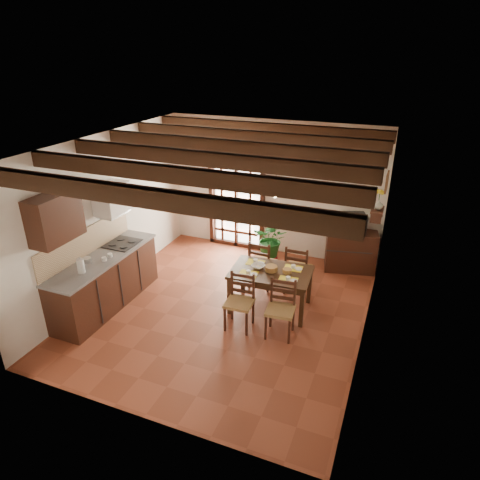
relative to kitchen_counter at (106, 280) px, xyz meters
The scene contains 25 objects.
ground_plane 2.10m from the kitchen_counter, 17.06° to the left, with size 5.00×5.00×0.00m, color brown.
room_shell 2.45m from the kitchen_counter, 17.06° to the left, with size 4.52×5.02×2.81m.
ceiling_beams 3.02m from the kitchen_counter, 17.06° to the left, with size 4.50×4.34×0.20m.
french_door 3.33m from the kitchen_counter, 69.23° to the left, with size 1.26×0.11×2.32m.
kitchen_counter is the anchor object (origin of this frame).
upper_cabinet 1.55m from the kitchen_counter, 99.72° to the right, with size 0.35×0.80×0.70m, color #341910.
range_hood 1.38m from the kitchen_counter, 99.79° to the left, with size 0.38×0.60×0.54m.
counter_items 0.49m from the kitchen_counter, 89.91° to the left, with size 0.50×1.43×0.25m.
dining_table 2.80m from the kitchen_counter, 19.53° to the left, with size 1.36×0.93×0.71m.
chair_near_left 2.37m from the kitchen_counter, ahead, with size 0.44×0.42×0.90m.
chair_near_right 3.02m from the kitchen_counter, ahead, with size 0.45×0.44×0.91m.
chair_far_left 2.76m from the kitchen_counter, 34.97° to the left, with size 0.46×0.44×0.94m.
chair_far_right 3.34m from the kitchen_counter, 29.10° to the left, with size 0.43×0.41×0.94m.
table_setting 2.80m from the kitchen_counter, 19.53° to the left, with size 0.96×0.64×0.09m.
table_bowl 2.60m from the kitchen_counter, 21.95° to the left, with size 0.22×0.22×0.05m, color white.
sideboard 4.64m from the kitchen_counter, 37.55° to the left, with size 0.96×0.43×0.82m, color #341910.
crt_tv 4.66m from the kitchen_counter, 37.49° to the left, with size 0.51×0.50×0.35m.
fuse_box 4.80m from the kitchen_counter, 41.72° to the left, with size 0.25×0.03×0.32m, color white.
plant_pot 3.30m from the kitchen_counter, 49.15° to the left, with size 0.33×0.33×0.20m, color maroon.
potted_plant 3.28m from the kitchen_counter, 49.15° to the left, with size 1.75×1.50×1.95m, color #144C19.
wall_shelf 4.76m from the kitchen_counter, 28.25° to the left, with size 0.20×0.42×0.20m.
shelf_vase 4.80m from the kitchen_counter, 28.25° to the left, with size 0.15×0.15×0.15m, color #B2BFB2.
shelf_flowers 4.85m from the kitchen_counter, 28.25° to the left, with size 0.14×0.14×0.36m.
framed_picture 4.98m from the kitchen_counter, 27.77° to the left, with size 0.03×0.32×0.32m.
pendant_lamp 3.25m from the kitchen_counter, 21.44° to the left, with size 0.36×0.36×0.84m.
Camera 1 is at (2.50, -5.60, 4.11)m, focal length 32.00 mm.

